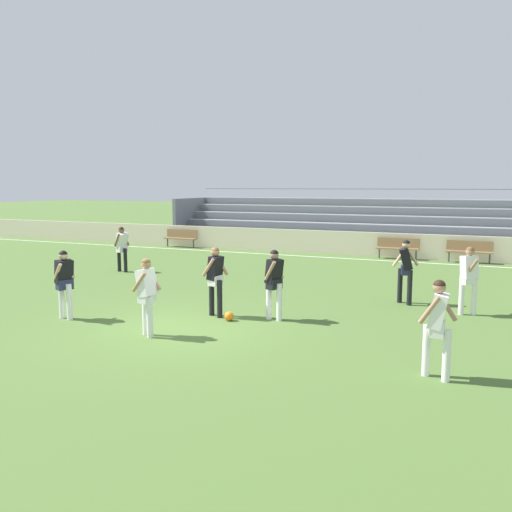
% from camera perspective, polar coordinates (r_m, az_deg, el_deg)
% --- Properties ---
extents(ground_plane, '(160.00, 160.00, 0.00)m').
position_cam_1_polar(ground_plane, '(11.98, -8.02, -7.75)').
color(ground_plane, '#4C6B30').
extents(field_line_sideline, '(44.00, 0.12, 0.01)m').
position_cam_1_polar(field_line_sideline, '(23.51, 8.50, -0.20)').
color(field_line_sideline, white).
rests_on(field_line_sideline, ground).
extents(sideline_wall, '(48.00, 0.16, 1.08)m').
position_cam_1_polar(sideline_wall, '(24.62, 9.28, 1.39)').
color(sideline_wall, beige).
rests_on(sideline_wall, ground).
extents(bleacher_stand, '(22.83, 3.88, 3.01)m').
position_cam_1_polar(bleacher_stand, '(27.22, 14.00, 3.48)').
color(bleacher_stand, '#B2B2B7').
rests_on(bleacher_stand, ground).
extents(bench_near_wall_gap, '(1.80, 0.40, 0.90)m').
position_cam_1_polar(bench_near_wall_gap, '(23.73, 15.01, 1.02)').
color(bench_near_wall_gap, olive).
rests_on(bench_near_wall_gap, ground).
extents(bench_centre_sideline, '(1.80, 0.40, 0.90)m').
position_cam_1_polar(bench_centre_sideline, '(27.59, -8.06, 2.09)').
color(bench_centre_sideline, olive).
rests_on(bench_centre_sideline, ground).
extents(bench_far_left, '(1.80, 0.40, 0.90)m').
position_cam_1_polar(bench_far_left, '(23.46, 21.96, 0.65)').
color(bench_far_left, olive).
rests_on(bench_far_left, ground).
extents(player_dark_wide_right, '(0.53, 0.48, 1.70)m').
position_cam_1_polar(player_dark_wide_right, '(12.78, -4.39, -2.07)').
color(player_dark_wide_right, black).
rests_on(player_dark_wide_right, ground).
extents(player_dark_deep_cover, '(0.42, 0.58, 1.67)m').
position_cam_1_polar(player_dark_deep_cover, '(12.43, 1.96, -2.42)').
color(player_dark_deep_cover, white).
rests_on(player_dark_deep_cover, ground).
extents(player_white_overlapping, '(0.58, 0.44, 1.65)m').
position_cam_1_polar(player_white_overlapping, '(9.15, 18.96, -6.57)').
color(player_white_overlapping, white).
rests_on(player_white_overlapping, ground).
extents(player_dark_dropping_back, '(0.43, 0.64, 1.64)m').
position_cam_1_polar(player_dark_dropping_back, '(13.30, -19.90, -2.30)').
color(player_dark_dropping_back, white).
rests_on(player_dark_dropping_back, ground).
extents(player_white_pressing_high, '(0.47, 0.71, 1.69)m').
position_cam_1_polar(player_white_pressing_high, '(13.91, 21.92, -1.84)').
color(player_white_pressing_high, white).
rests_on(player_white_pressing_high, ground).
extents(player_dark_on_ball, '(0.66, 0.45, 1.72)m').
position_cam_1_polar(player_dark_on_ball, '(14.66, 15.77, -1.02)').
color(player_dark_on_ball, black).
rests_on(player_dark_on_ball, ground).
extents(player_white_wide_left, '(0.48, 0.57, 1.66)m').
position_cam_1_polar(player_white_wide_left, '(20.02, -14.23, 1.14)').
color(player_white_wide_left, black).
rests_on(player_white_wide_left, ground).
extents(player_white_trailing_run, '(0.49, 0.48, 1.66)m').
position_cam_1_polar(player_white_trailing_run, '(11.31, -11.65, -3.62)').
color(player_white_trailing_run, white).
rests_on(player_white_trailing_run, ground).
extents(soccer_ball, '(0.22, 0.22, 0.22)m').
position_cam_1_polar(soccer_ball, '(12.53, -2.91, -6.48)').
color(soccer_ball, orange).
rests_on(soccer_ball, ground).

